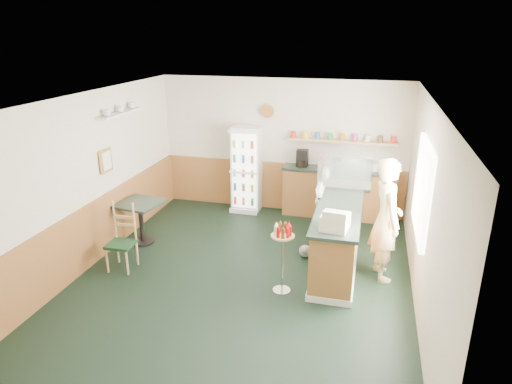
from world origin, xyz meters
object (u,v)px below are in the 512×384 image
(cafe_table, at_px, (141,214))
(condiment_stand, at_px, (282,247))
(cash_register, at_px, (335,222))
(shopkeeper, at_px, (386,220))
(cafe_chair, at_px, (123,234))
(drinks_fridge, at_px, (246,169))
(display_case, at_px, (345,173))

(cafe_table, bearing_deg, condiment_stand, -19.44)
(cash_register, height_order, cafe_table, cash_register)
(shopkeeper, relative_size, cafe_chair, 1.77)
(cash_register, distance_m, cafe_chair, 3.31)
(shopkeeper, distance_m, condiment_stand, 1.62)
(condiment_stand, bearing_deg, shopkeeper, 29.77)
(drinks_fridge, distance_m, condiment_stand, 3.24)
(condiment_stand, bearing_deg, display_case, 70.23)
(cash_register, relative_size, cafe_chair, 0.36)
(cash_register, height_order, cafe_chair, cash_register)
(drinks_fridge, height_order, cafe_chair, drinks_fridge)
(cash_register, xyz_separation_m, condiment_stand, (-0.69, -0.13, -0.41))
(shopkeeper, xyz_separation_m, condiment_stand, (-1.39, -0.80, -0.23))
(cafe_table, bearing_deg, drinks_fridge, 55.61)
(cash_register, bearing_deg, condiment_stand, -162.34)
(drinks_fridge, bearing_deg, cafe_chair, -113.38)
(cash_register, distance_m, cafe_table, 3.55)
(drinks_fridge, xyz_separation_m, cafe_table, (-1.36, -1.99, -0.34))
(cash_register, bearing_deg, cafe_chair, -172.37)
(cash_register, relative_size, shopkeeper, 0.20)
(drinks_fridge, distance_m, shopkeeper, 3.48)
(cafe_chair, bearing_deg, cash_register, -1.66)
(cash_register, bearing_deg, drinks_fridge, 133.20)
(shopkeeper, distance_m, cafe_chair, 4.04)
(cafe_table, relative_size, cafe_chair, 0.75)
(cafe_table, bearing_deg, display_case, 16.01)
(display_case, xyz_separation_m, cash_register, (-0.00, -1.81, -0.15))
(drinks_fridge, height_order, cash_register, drinks_fridge)
(drinks_fridge, xyz_separation_m, cafe_chair, (-1.23, -2.84, -0.32))
(cafe_chair, bearing_deg, cafe_table, 97.49)
(cafe_chair, bearing_deg, drinks_fridge, 64.75)
(condiment_stand, height_order, cafe_chair, cafe_chair)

